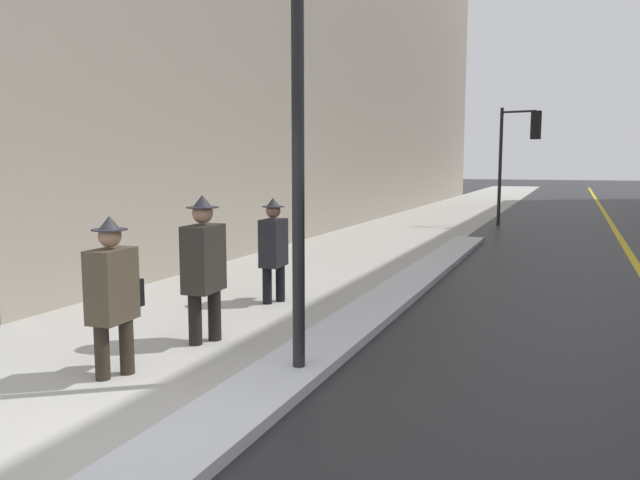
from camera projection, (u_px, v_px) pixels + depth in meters
name	position (u px, v px, depth m)	size (l,w,h in m)	color
ground_plane	(169.00, 443.00, 4.65)	(160.00, 160.00, 0.00)	#232326
sidewalk_slab	(406.00, 231.00, 19.19)	(4.00, 80.00, 0.01)	#B2AFA8
road_centre_stripe	(621.00, 240.00, 16.96)	(0.16, 80.00, 0.00)	gold
snow_bank_curb	(403.00, 288.00, 10.13)	(0.73, 14.45, 0.11)	silver
building_facade_left	(317.00, 5.00, 24.64)	(6.00, 36.00, 16.57)	gray
lamp_post	(298.00, 39.00, 5.70)	(0.28, 0.28, 5.40)	black
traffic_light_near	(522.00, 140.00, 20.32)	(1.31, 0.34, 3.89)	black
pedestrian_nearside	(113.00, 291.00, 5.97)	(0.34, 0.70, 1.58)	#2A241B
pedestrian_in_glasses	(204.00, 263.00, 7.11)	(0.37, 0.55, 1.72)	black
pedestrian_in_fedora	(274.00, 246.00, 9.19)	(0.34, 0.70, 1.57)	black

